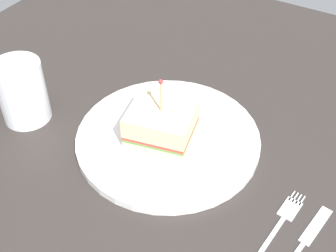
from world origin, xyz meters
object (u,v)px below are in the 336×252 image
(sandwich_half_center, at_px, (161,124))
(drink_glass, at_px, (23,94))
(knife, at_px, (310,234))
(fork, at_px, (285,215))
(plate, at_px, (168,139))

(sandwich_half_center, bearing_deg, drink_glass, -165.29)
(knife, bearing_deg, fork, 161.65)
(drink_glass, bearing_deg, plate, 15.89)
(drink_glass, xyz_separation_m, fork, (0.44, 0.02, -0.04))
(drink_glass, bearing_deg, fork, 2.82)
(sandwich_half_center, height_order, fork, sandwich_half_center)
(plate, height_order, knife, plate)
(plate, xyz_separation_m, fork, (0.21, -0.04, -0.00))
(sandwich_half_center, relative_size, drink_glass, 1.08)
(sandwich_half_center, height_order, knife, sandwich_half_center)
(sandwich_half_center, distance_m, drink_glass, 0.23)
(fork, bearing_deg, sandwich_half_center, 170.21)
(sandwich_half_center, relative_size, knife, 0.92)
(plate, relative_size, sandwich_half_center, 2.57)
(drink_glass, relative_size, knife, 0.85)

